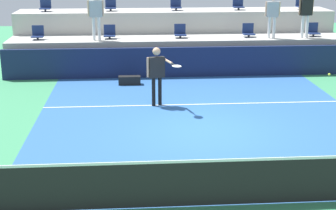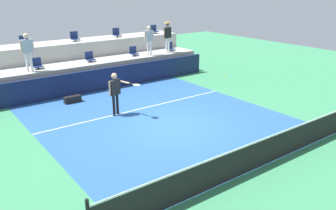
{
  "view_description": "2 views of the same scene",
  "coord_description": "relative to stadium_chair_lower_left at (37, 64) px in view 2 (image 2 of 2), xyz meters",
  "views": [
    {
      "loc": [
        -1.88,
        -12.29,
        4.46
      ],
      "look_at": [
        -1.03,
        -0.86,
        0.99
      ],
      "focal_mm": 54.59,
      "sensor_mm": 36.0,
      "label": 1
    },
    {
      "loc": [
        -7.45,
        -9.75,
        5.12
      ],
      "look_at": [
        -0.85,
        -0.84,
        1.28
      ],
      "focal_mm": 37.56,
      "sensor_mm": 36.0,
      "label": 2
    }
  ],
  "objects": [
    {
      "name": "stadium_chair_lower_left",
      "position": [
        0.0,
        0.0,
        0.0
      ],
      "size": [
        0.44,
        0.4,
        0.52
      ],
      "color": "#2D2D33",
      "rests_on": "seating_tier_lower"
    },
    {
      "name": "stadium_chair_upper_far_right",
      "position": [
        8.02,
        1.8,
        0.85
      ],
      "size": [
        0.44,
        0.4,
        0.52
      ],
      "color": "#2D2D33",
      "rests_on": "seating_tier_upper"
    },
    {
      "name": "stadium_chair_upper_right",
      "position": [
        5.32,
        1.8,
        0.85
      ],
      "size": [
        0.44,
        0.4,
        0.52
      ],
      "color": "#2D2D33",
      "rests_on": "seating_tier_upper"
    },
    {
      "name": "court_inner_paint",
      "position": [
        2.66,
        -6.23,
        -1.46
      ],
      "size": [
        9.0,
        10.0,
        0.01
      ],
      "primitive_type": "cube",
      "color": "#285693",
      "rests_on": "ground_plane"
    },
    {
      "name": "stadium_chair_upper_left",
      "position": [
        0.01,
        1.8,
        0.85
      ],
      "size": [
        0.44,
        0.4,
        0.52
      ],
      "color": "#2D2D33",
      "rests_on": "seating_tier_upper"
    },
    {
      "name": "stadium_chair_lower_right",
      "position": [
        5.37,
        0.0,
        0.0
      ],
      "size": [
        0.44,
        0.4,
        0.52
      ],
      "color": "#2D2D33",
      "rests_on": "seating_tier_lower"
    },
    {
      "name": "tennis_net",
      "position": [
        2.66,
        -11.23,
        -0.97
      ],
      "size": [
        10.48,
        0.08,
        1.07
      ],
      "color": "black",
      "rests_on": "ground_plane"
    },
    {
      "name": "stadium_chair_lower_far_right",
      "position": [
        7.95,
        0.0,
        0.0
      ],
      "size": [
        0.44,
        0.4,
        0.52
      ],
      "color": "#2D2D33",
      "rests_on": "seating_tier_lower"
    },
    {
      "name": "sponsor_backboard",
      "position": [
        2.66,
        -1.23,
        -0.91
      ],
      "size": [
        13.0,
        0.16,
        1.1
      ],
      "primitive_type": "cube",
      "color": "#141E42",
      "rests_on": "ground_plane"
    },
    {
      "name": "tennis_player",
      "position": [
        1.56,
        -4.87,
        -0.38
      ],
      "size": [
        0.99,
        1.16,
        1.77
      ],
      "color": "black",
      "rests_on": "ground_plane"
    },
    {
      "name": "ground_plane",
      "position": [
        2.66,
        -7.23,
        -1.46
      ],
      "size": [
        40.0,
        40.0,
        0.0
      ],
      "primitive_type": "plane",
      "color": "#388456"
    },
    {
      "name": "spectator_with_hat",
      "position": [
        7.47,
        -0.38,
        0.9
      ],
      "size": [
        0.61,
        0.49,
        1.8
      ],
      "color": "white",
      "rests_on": "seating_tier_lower"
    },
    {
      "name": "spectator_leaning_on_rail",
      "position": [
        -0.47,
        -0.38,
        0.85
      ],
      "size": [
        0.61,
        0.25,
        1.76
      ],
      "color": "white",
      "rests_on": "seating_tier_lower"
    },
    {
      "name": "court_service_line",
      "position": [
        2.66,
        -4.83,
        -1.46
      ],
      "size": [
        9.0,
        0.06,
        0.0
      ],
      "primitive_type": "cube",
      "color": "white",
      "rests_on": "ground_plane"
    },
    {
      "name": "spectator_in_white",
      "position": [
        6.18,
        -0.38,
        0.77
      ],
      "size": [
        0.58,
        0.24,
        1.64
      ],
      "color": "white",
      "rests_on": "seating_tier_lower"
    },
    {
      "name": "stadium_chair_upper_center",
      "position": [
        2.7,
        1.8,
        0.85
      ],
      "size": [
        0.44,
        0.4,
        0.52
      ],
      "color": "#2D2D33",
      "rests_on": "seating_tier_upper"
    },
    {
      "name": "tennis_ball",
      "position": [
        6.16,
        -6.39,
        -0.22
      ],
      "size": [
        0.07,
        0.07,
        0.07
      ],
      "color": "#CCE033"
    },
    {
      "name": "seating_tier_upper",
      "position": [
        2.66,
        1.87,
        -0.41
      ],
      "size": [
        13.0,
        1.8,
        2.1
      ],
      "primitive_type": "cube",
      "color": "#ADAAA3",
      "rests_on": "ground_plane"
    },
    {
      "name": "equipment_bag",
      "position": [
        0.73,
        -2.26,
        -1.31
      ],
      "size": [
        0.76,
        0.28,
        0.3
      ],
      "primitive_type": "cube",
      "color": "black",
      "rests_on": "ground_plane"
    },
    {
      "name": "stadium_chair_lower_center",
      "position": [
        2.7,
        0.0,
        0.0
      ],
      "size": [
        0.44,
        0.4,
        0.52
      ],
      "color": "#2D2D33",
      "rests_on": "seating_tier_lower"
    },
    {
      "name": "seating_tier_lower",
      "position": [
        2.66,
        0.07,
        -0.84
      ],
      "size": [
        13.0,
        1.8,
        1.25
      ],
      "primitive_type": "cube",
      "color": "#ADAAA3",
      "rests_on": "ground_plane"
    }
  ]
}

